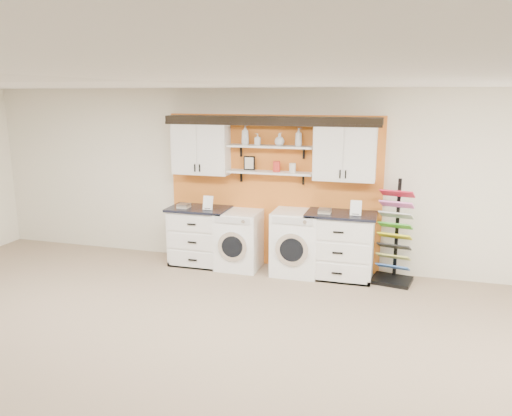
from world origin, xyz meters
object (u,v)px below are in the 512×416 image
(base_cabinet_left, at_px, (200,236))
(base_cabinet_right, at_px, (340,245))
(dryer, at_px, (296,242))
(washer, at_px, (239,240))
(sample_rack, at_px, (394,249))

(base_cabinet_left, distance_m, base_cabinet_right, 2.26)
(base_cabinet_left, distance_m, dryer, 1.59)
(base_cabinet_left, xyz_separation_m, dryer, (1.59, -0.00, 0.02))
(dryer, bearing_deg, washer, 180.00)
(washer, relative_size, sample_rack, 0.60)
(washer, bearing_deg, dryer, -0.00)
(sample_rack, bearing_deg, dryer, -167.96)
(sample_rack, bearing_deg, base_cabinet_left, -168.77)
(base_cabinet_left, bearing_deg, sample_rack, 0.61)
(washer, bearing_deg, sample_rack, 0.87)
(base_cabinet_left, height_order, sample_rack, sample_rack)
(dryer, relative_size, sample_rack, 0.65)
(dryer, bearing_deg, sample_rack, 1.42)
(washer, relative_size, dryer, 0.94)
(base_cabinet_left, distance_m, sample_rack, 3.03)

